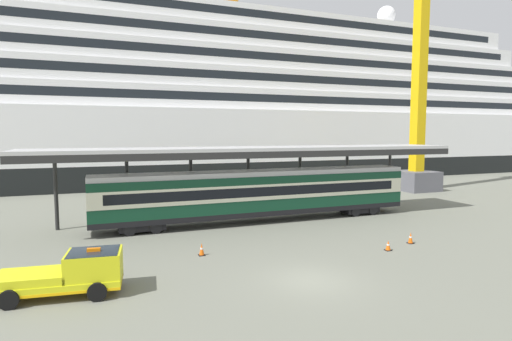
% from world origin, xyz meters
% --- Properties ---
extents(ground_plane, '(400.00, 400.00, 0.00)m').
position_xyz_m(ground_plane, '(0.00, 0.00, 0.00)').
color(ground_plane, slate).
extents(cruise_ship, '(153.34, 29.18, 35.40)m').
position_xyz_m(cruise_ship, '(0.91, 50.12, 11.55)').
color(cruise_ship, black).
rests_on(cruise_ship, ground).
extents(platform_canopy, '(34.76, 5.18, 5.95)m').
position_xyz_m(platform_canopy, '(2.68, 13.72, 5.62)').
color(platform_canopy, '#B6B6B6').
rests_on(platform_canopy, ground).
extents(train_carriage, '(25.59, 2.81, 4.11)m').
position_xyz_m(train_carriage, '(2.68, 13.24, 2.32)').
color(train_carriage, black).
rests_on(train_carriage, ground).
extents(service_truck, '(5.40, 2.73, 2.02)m').
position_xyz_m(service_truck, '(-10.55, 2.24, 0.99)').
color(service_truck, yellow).
rests_on(service_truck, ground).
extents(traffic_cone_near, '(0.36, 0.36, 0.62)m').
position_xyz_m(traffic_cone_near, '(6.83, 2.80, 0.30)').
color(traffic_cone_near, black).
rests_on(traffic_cone_near, ground).
extents(traffic_cone_mid, '(0.36, 0.36, 0.72)m').
position_xyz_m(traffic_cone_mid, '(-3.89, 5.89, 0.35)').
color(traffic_cone_mid, black).
rests_on(traffic_cone_mid, ground).
extents(traffic_cone_far, '(0.36, 0.36, 0.73)m').
position_xyz_m(traffic_cone_far, '(9.23, 3.58, 0.36)').
color(traffic_cone_far, black).
rests_on(traffic_cone_far, ground).
extents(dockside_crane, '(11.64, 4.40, 57.41)m').
position_xyz_m(dockside_crane, '(27.85, 23.01, 17.31)').
color(dockside_crane, '#595960').
rests_on(dockside_crane, ground).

